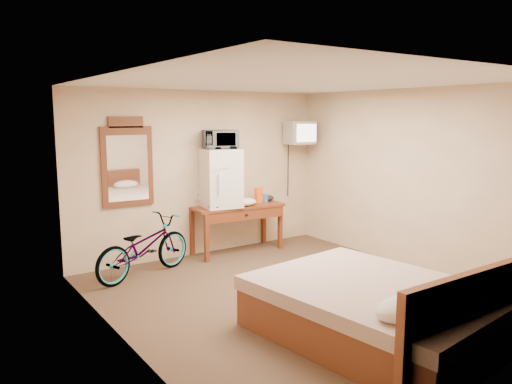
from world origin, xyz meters
TOP-DOWN VIEW (x-y plane):
  - room at (-0.00, 0.00)m, footprint 4.60×4.64m
  - desk at (0.48, 2.00)m, footprint 1.48×0.67m
  - mini_fridge at (0.18, 2.03)m, footprint 0.62×0.60m
  - microwave at (0.18, 2.03)m, footprint 0.59×0.48m
  - snack_bag at (0.87, 2.01)m, footprint 0.13×0.08m
  - blue_cup at (0.98, 1.98)m, footprint 0.08×0.08m
  - cloth_cream at (0.54, 1.91)m, footprint 0.38×0.29m
  - cloth_dark_a at (0.01, 1.89)m, footprint 0.25×0.19m
  - cloth_dark_b at (1.08, 2.06)m, footprint 0.22×0.18m
  - crt_television at (1.70, 2.02)m, footprint 0.49×0.59m
  - wall_mirror at (-1.17, 2.27)m, footprint 0.73×0.04m
  - bicycle at (-1.20, 1.72)m, footprint 1.62×0.99m
  - bed at (-0.08, -1.37)m, footprint 1.93×2.41m

SIDE VIEW (x-z plane):
  - bed at x=-0.08m, z-range -0.16..0.74m
  - bicycle at x=-1.20m, z-range 0.00..0.80m
  - desk at x=0.48m, z-range 0.26..1.01m
  - cloth_dark_a at x=0.01m, z-range 0.75..0.85m
  - cloth_dark_b at x=1.08m, z-range 0.75..0.85m
  - cloth_cream at x=0.54m, z-range 0.75..0.87m
  - blue_cup at x=0.98m, z-range 0.75..0.89m
  - snack_bag at x=0.87m, z-range 0.75..1.00m
  - mini_fridge at x=0.18m, z-range 0.75..1.63m
  - room at x=0.00m, z-range 0.00..2.50m
  - wall_mirror at x=-1.17m, z-range 0.85..2.09m
  - microwave at x=0.18m, z-range 1.63..1.91m
  - crt_television at x=1.70m, z-range 1.65..2.03m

